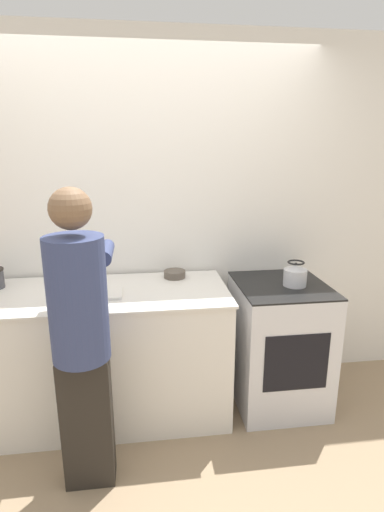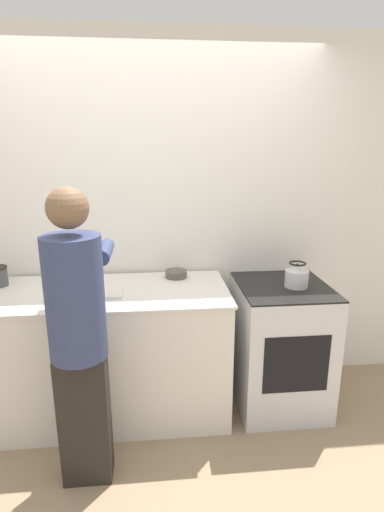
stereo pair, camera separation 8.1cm
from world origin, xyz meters
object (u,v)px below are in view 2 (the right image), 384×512
Objects in this scene: oven at (280,345)px; cutting_board at (94,293)px; person at (78,331)px; knife at (85,293)px; kettle at (297,277)px; bowl_prep at (176,274)px.

cutting_board is at bearing -178.21° from oven.
person is 7.51× the size of knife.
oven is 1.35m from cutting_board.
knife is at bearing -178.49° from kettle.
person is 0.99m from bowl_prep.
kettle is (1.35, 0.53, 0.07)m from person.
bowl_prep is at bearing 161.09° from oven.
kettle is at bearing -23.12° from oven.
cutting_board is at bearing -152.41° from bowl_prep.
oven is at bearing -18.91° from bowl_prep.
knife is (-0.04, 0.50, 0.02)m from person.
cutting_board is 0.62m from bowl_prep.
cutting_board is 1.35m from kettle.
person is at bearing -90.95° from cutting_board.
oven is 2.46× the size of cutting_board.
knife is at bearing -151.00° from cutting_board.
person is 9.64× the size of kettle.
bowl_prep is (0.55, 0.29, 0.02)m from cutting_board.
knife reaches higher than cutting_board.
oven is at bearing 1.79° from cutting_board.
kettle reaches higher than knife.
bowl_prep is (-0.80, 0.28, -0.05)m from kettle.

